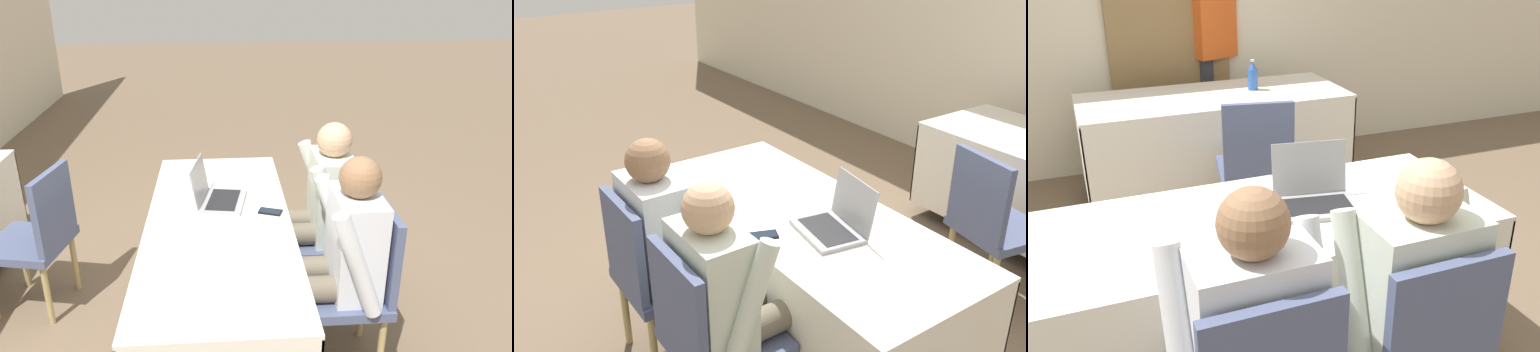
# 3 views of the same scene
# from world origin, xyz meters

# --- Properties ---
(ground_plane) EXTENTS (24.00, 24.00, 0.00)m
(ground_plane) POSITION_xyz_m (0.00, 0.00, 0.00)
(ground_plane) COLOR brown
(conference_table_near) EXTENTS (1.85, 0.76, 0.73)m
(conference_table_near) POSITION_xyz_m (0.00, 0.00, 0.55)
(conference_table_near) COLOR white
(conference_table_near) RESTS_ON ground_plane
(laptop) EXTENTS (0.36, 0.32, 0.24)m
(laptop) POSITION_xyz_m (0.22, 0.01, 0.77)
(laptop) COLOR #99999E
(laptop) RESTS_ON conference_table_near
(cell_phone) EXTENTS (0.11, 0.14, 0.01)m
(cell_phone) POSITION_xyz_m (0.07, -0.28, 0.73)
(cell_phone) COLOR black
(cell_phone) RESTS_ON conference_table_near
(paper_beside_laptop) EXTENTS (0.26, 0.33, 0.00)m
(paper_beside_laptop) POSITION_xyz_m (0.43, 0.19, 0.73)
(paper_beside_laptop) COLOR white
(paper_beside_laptop) RESTS_ON conference_table_near
(chair_near_left) EXTENTS (0.44, 0.44, 0.91)m
(chair_near_left) POSITION_xyz_m (-0.27, -0.69, 0.50)
(chair_near_left) COLOR tan
(chair_near_left) RESTS_ON ground_plane
(chair_near_right) EXTENTS (0.44, 0.44, 0.91)m
(chair_near_right) POSITION_xyz_m (0.27, -0.69, 0.50)
(chair_near_right) COLOR tan
(chair_near_right) RESTS_ON ground_plane
(chair_far_spare) EXTENTS (0.52, 0.52, 0.91)m
(chair_far_spare) POSITION_xyz_m (0.33, 1.07, 0.50)
(chair_far_spare) COLOR tan
(chair_far_spare) RESTS_ON ground_plane
(person_checkered_shirt) EXTENTS (0.50, 0.52, 1.17)m
(person_checkered_shirt) POSITION_xyz_m (-0.27, -0.59, 0.66)
(person_checkered_shirt) COLOR #665B4C
(person_checkered_shirt) RESTS_ON ground_plane
(person_white_shirt) EXTENTS (0.50, 0.52, 1.17)m
(person_white_shirt) POSITION_xyz_m (0.27, -0.59, 0.66)
(person_white_shirt) COLOR #665B4C
(person_white_shirt) RESTS_ON ground_plane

